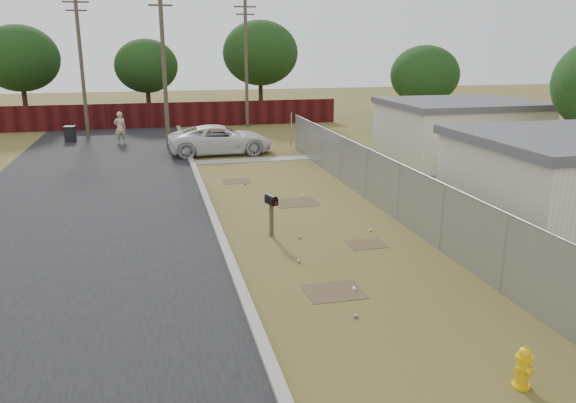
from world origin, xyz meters
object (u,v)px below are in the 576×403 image
object	(u,v)px
fire_hydrant	(523,368)
pedestrian	(120,128)
trash_bin	(70,134)
pickup_truck	(221,139)
mailbox	(271,203)

from	to	relation	value
fire_hydrant	pedestrian	bearing A→B (deg)	105.73
pedestrian	trash_bin	world-z (taller)	pedestrian
pickup_truck	pedestrian	xyz separation A→B (m)	(-5.53, 4.78, 0.17)
fire_hydrant	pickup_truck	size ratio (longest dim) A/B	0.14
pickup_truck	trash_bin	bearing A→B (deg)	53.46
fire_hydrant	mailbox	bearing A→B (deg)	106.05
mailbox	pedestrian	bearing A→B (deg)	105.59
pedestrian	trash_bin	xyz separation A→B (m)	(-3.07, 1.32, -0.46)
pickup_truck	trash_bin	distance (m)	10.55
pedestrian	fire_hydrant	bearing A→B (deg)	95.30
mailbox	pickup_truck	world-z (taller)	pickup_truck
fire_hydrant	pedestrian	distance (m)	29.16
mailbox	trash_bin	distance (m)	22.09
pickup_truck	pedestrian	size ratio (longest dim) A/B	2.95
trash_bin	mailbox	bearing A→B (deg)	-67.63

